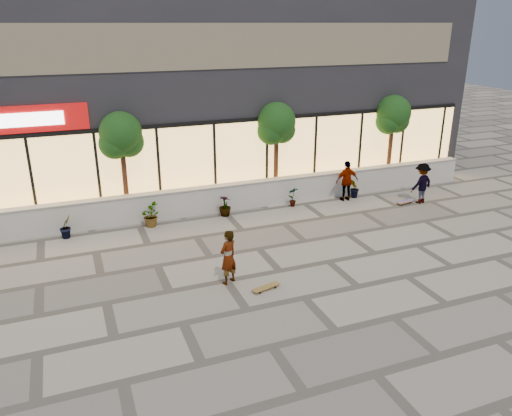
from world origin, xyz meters
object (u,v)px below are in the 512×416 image
object	(u,v)px
skater_center	(228,257)
skateboard_center	(266,287)
skater_right_far	(422,183)
tree_midwest	(121,138)
skater_right_near	(347,181)
skateboard_right_far	(405,201)
tree_mideast	(276,126)
tree_east	(393,117)
skateboard_right_near	(405,202)

from	to	relation	value
skater_center	skateboard_center	bearing A→B (deg)	108.38
skateboard_center	skater_right_far	bearing A→B (deg)	12.48
tree_midwest	skater_right_near	bearing A→B (deg)	-9.33
skater_right_near	skateboard_right_far	bearing A→B (deg)	153.58
skater_right_near	skater_right_far	size ratio (longest dim) A/B	1.02
tree_mideast	skater_right_far	bearing A→B (deg)	-27.78
skater_right_far	skateboard_right_far	bearing A→B (deg)	-26.35
skater_right_near	skateboard_right_far	xyz separation A→B (m)	(2.05, -1.16, -0.74)
skater_right_far	tree_midwest	bearing A→B (deg)	-25.36
tree_east	skater_right_far	bearing A→B (deg)	-97.34
skater_right_near	skater_right_far	xyz separation A→B (m)	(2.63, -1.31, -0.01)
skater_right_near	skateboard_center	world-z (taller)	skater_right_near
tree_mideast	skater_right_near	world-z (taller)	tree_mideast
skateboard_center	skateboard_right_far	world-z (taller)	same
tree_mideast	skater_right_far	distance (m)	6.21
tree_midwest	skater_right_near	world-z (taller)	tree_midwest
skater_center	skater_right_near	world-z (taller)	skater_right_near
tree_mideast	skater_right_near	distance (m)	3.60
tree_mideast	skater_right_near	size ratio (longest dim) A/B	2.37
tree_east	skater_right_near	size ratio (longest dim) A/B	2.37
skateboard_right_near	skateboard_right_far	world-z (taller)	skateboard_right_far
tree_east	skateboard_right_far	size ratio (longest dim) A/B	4.64
skater_center	skater_right_far	xyz separation A→B (m)	(9.26, 3.47, 0.03)
tree_midwest	skateboard_right_far	xyz separation A→B (m)	(10.57, -2.56, -2.90)
skater_right_far	skateboard_center	distance (m)	9.47
tree_mideast	skater_center	distance (m)	7.74
tree_mideast	tree_east	xyz separation A→B (m)	(5.50, 0.00, 0.00)
tree_mideast	skater_center	size ratio (longest dim) A/B	2.50
tree_mideast	skateboard_right_near	size ratio (longest dim) A/B	5.25
tree_east	skateboard_right_far	bearing A→B (deg)	-110.01
tree_east	skater_right_near	distance (m)	3.94
skateboard_right_near	tree_midwest	bearing A→B (deg)	156.33
skater_right_near	skateboard_right_far	distance (m)	2.47
tree_mideast	skater_center	xyz separation A→B (m)	(-4.11, -6.18, -2.20)
tree_midwest	skater_center	size ratio (longest dim) A/B	2.50
skater_right_far	skateboard_right_near	world-z (taller)	skater_right_far
tree_mideast	skater_right_far	world-z (taller)	tree_mideast
tree_mideast	skater_center	bearing A→B (deg)	-123.59
tree_mideast	skateboard_right_near	xyz separation A→B (m)	(4.50, -2.66, -2.91)
tree_mideast	skateboard_center	size ratio (longest dim) A/B	4.55
skater_right_near	skateboard_right_near	world-z (taller)	skater_right_near
tree_mideast	skateboard_right_far	xyz separation A→B (m)	(4.57, -2.56, -2.90)
tree_east	skateboard_center	world-z (taller)	tree_east
tree_mideast	skateboard_right_far	size ratio (longest dim) A/B	4.64
tree_midwest	skateboard_center	xyz separation A→B (m)	(2.71, -6.94, -2.90)
skater_right_far	skater_right_near	bearing A→B (deg)	-38.20
tree_midwest	skateboard_center	bearing A→B (deg)	-68.69
skateboard_right_near	tree_mideast	bearing A→B (deg)	139.97
skater_center	skateboard_right_far	xyz separation A→B (m)	(8.67, 3.62, -0.70)
tree_east	skater_center	bearing A→B (deg)	-147.23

